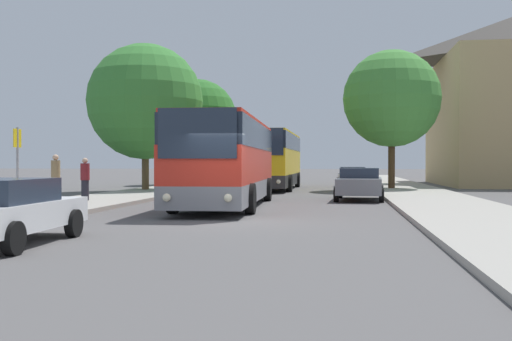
{
  "coord_description": "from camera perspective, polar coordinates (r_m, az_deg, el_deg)",
  "views": [
    {
      "loc": [
        3.05,
        -16.33,
        1.65
      ],
      "look_at": [
        -1.12,
        13.22,
        1.28
      ],
      "focal_mm": 42.0,
      "sensor_mm": 36.0,
      "label": 1
    }
  ],
  "objects": [
    {
      "name": "parked_car_right_far",
      "position": [
        41.59,
        9.15,
        -0.55
      ],
      "size": [
        2.15,
        4.23,
        1.38
      ],
      "rotation": [
        0.0,
        0.0,
        3.18
      ],
      "color": "#B7B7BC",
      "rests_on": "ground_plane"
    },
    {
      "name": "parked_car_left_curb",
      "position": [
        13.07,
        -22.99,
        -3.47
      ],
      "size": [
        2.14,
        4.38,
        1.34
      ],
      "rotation": [
        0.0,
        0.0,
        0.04
      ],
      "color": "silver",
      "rests_on": "ground_plane"
    },
    {
      "name": "sidewalk_right",
      "position": [
        16.88,
        21.6,
        -4.69
      ],
      "size": [
        4.0,
        120.0,
        0.15
      ],
      "primitive_type": "cube",
      "color": "#A39E93",
      "rests_on": "ground_plane"
    },
    {
      "name": "bus_front",
      "position": [
        22.75,
        -2.78,
        0.94
      ],
      "size": [
        3.15,
        11.58,
        3.25
      ],
      "rotation": [
        0.0,
        0.0,
        0.04
      ],
      "color": "gray",
      "rests_on": "ground_plane"
    },
    {
      "name": "pedestrian_waiting_near",
      "position": [
        25.48,
        -18.54,
        -0.58
      ],
      "size": [
        0.36,
        0.36,
        1.85
      ],
      "rotation": [
        0.0,
        0.0,
        3.82
      ],
      "color": "#23232D",
      "rests_on": "sidewalk_left"
    },
    {
      "name": "pedestrian_waiting_far",
      "position": [
        25.01,
        -15.97,
        -0.78
      ],
      "size": [
        0.36,
        0.36,
        1.71
      ],
      "rotation": [
        0.0,
        0.0,
        2.69
      ],
      "color": "#23232D",
      "rests_on": "sidewalk_left"
    },
    {
      "name": "tree_right_near",
      "position": [
        36.78,
        12.8,
        6.68
      ],
      "size": [
        5.78,
        5.78,
        8.23
      ],
      "color": "#47331E",
      "rests_on": "sidewalk_right"
    },
    {
      "name": "bus_middle",
      "position": [
        37.56,
        1.68,
        1.07
      ],
      "size": [
        2.89,
        11.83,
        3.53
      ],
      "rotation": [
        0.0,
        0.0,
        0.0
      ],
      "color": "#2D2D2D",
      "rests_on": "ground_plane"
    },
    {
      "name": "tree_left_near",
      "position": [
        34.63,
        -10.51,
        6.45
      ],
      "size": [
        6.54,
        6.54,
        8.24
      ],
      "color": "brown",
      "rests_on": "sidewalk_left"
    },
    {
      "name": "parked_car_right_near",
      "position": [
        26.91,
        9.85,
        -1.19
      ],
      "size": [
        2.28,
        4.63,
        1.43
      ],
      "rotation": [
        0.0,
        0.0,
        3.08
      ],
      "color": "slate",
      "rests_on": "ground_plane"
    },
    {
      "name": "ground_plane",
      "position": [
        16.7,
        -2.55,
        -4.96
      ],
      "size": [
        300.0,
        300.0,
        0.0
      ],
      "primitive_type": "plane",
      "color": "#565454",
      "rests_on": "ground"
    },
    {
      "name": "bus_stop_sign",
      "position": [
        20.84,
        -21.77,
        1.06
      ],
      "size": [
        0.08,
        0.45,
        2.66
      ],
      "color": "gray",
      "rests_on": "sidewalk_left"
    },
    {
      "name": "tree_left_far",
      "position": [
        45.37,
        -5.62,
        4.87
      ],
      "size": [
        6.02,
        6.02,
        7.81
      ],
      "color": "#47331E",
      "rests_on": "sidewalk_left"
    }
  ]
}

